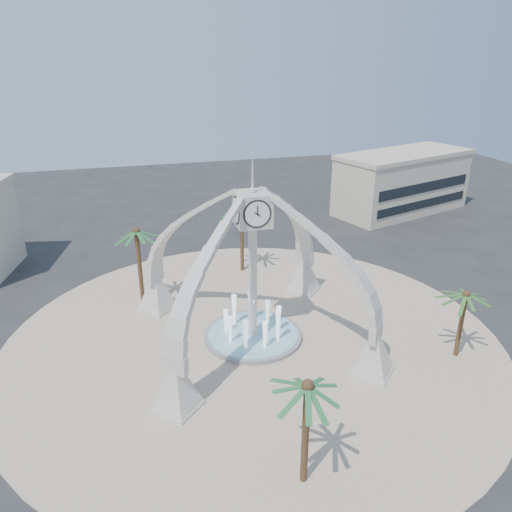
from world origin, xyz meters
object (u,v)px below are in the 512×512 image
object	(u,v)px
clock_tower	(253,266)
palm_west	(136,232)
palm_east	(466,295)
palm_south	(308,387)
fountain	(253,335)
palm_north	(242,211)

from	to	relation	value
clock_tower	palm_west	world-z (taller)	clock_tower
palm_east	palm_south	size ratio (longest dim) A/B	0.85
palm_east	palm_west	size ratio (longest dim) A/B	0.75
clock_tower	palm_east	xyz separation A→B (m)	(14.42, -6.72, -1.26)
palm_west	clock_tower	bearing A→B (deg)	-45.11
fountain	palm_north	bearing A→B (deg)	79.40
fountain	palm_west	xyz separation A→B (m)	(-8.27, 8.31, 6.86)
palm_east	palm_west	world-z (taller)	palm_west
fountain	palm_north	world-z (taller)	palm_north
clock_tower	palm_north	world-z (taller)	clock_tower
palm_north	palm_south	bearing A→B (deg)	-97.53
palm_west	palm_south	xyz separation A→B (m)	(7.05, -23.19, -0.94)
fountain	palm_north	xyz separation A→B (m)	(2.51, 13.43, 6.39)
palm_north	palm_east	bearing A→B (deg)	-59.43
palm_west	palm_south	world-z (taller)	palm_west
palm_east	fountain	bearing A→B (deg)	155.00
fountain	palm_east	size ratio (longest dim) A/B	1.33
fountain	palm_south	size ratio (longest dim) A/B	1.13
fountain	palm_east	xyz separation A→B (m)	(14.42, -6.72, 4.95)
fountain	palm_south	distance (m)	16.07
fountain	palm_west	size ratio (longest dim) A/B	0.99
palm_east	clock_tower	bearing A→B (deg)	155.00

